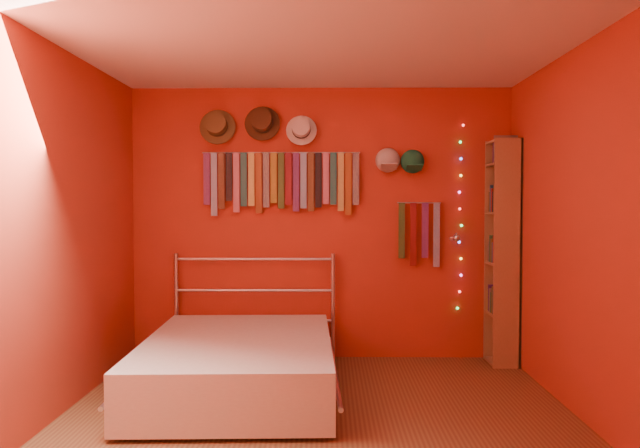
{
  "coord_description": "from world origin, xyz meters",
  "views": [
    {
      "loc": [
        0.07,
        -4.03,
        1.45
      ],
      "look_at": [
        0.0,
        0.9,
        1.27
      ],
      "focal_mm": 35.0,
      "sensor_mm": 36.0,
      "label": 1
    }
  ],
  "objects_px": {
    "tie_rack": "(281,179)",
    "bed": "(239,364)",
    "bookshelf": "(507,250)",
    "reading_lamp": "(456,238)"
  },
  "relations": [
    {
      "from": "tie_rack",
      "to": "bookshelf",
      "type": "xyz_separation_m",
      "value": [
        2.02,
        -0.15,
        -0.64
      ]
    },
    {
      "from": "tie_rack",
      "to": "reading_lamp",
      "type": "bearing_deg",
      "value": -5.64
    },
    {
      "from": "tie_rack",
      "to": "bookshelf",
      "type": "distance_m",
      "value": 2.13
    },
    {
      "from": "bed",
      "to": "reading_lamp",
      "type": "bearing_deg",
      "value": 24.51
    },
    {
      "from": "bookshelf",
      "to": "bed",
      "type": "relative_size",
      "value": 0.98
    },
    {
      "from": "bookshelf",
      "to": "bed",
      "type": "xyz_separation_m",
      "value": [
        -2.27,
        -0.9,
        -0.79
      ]
    },
    {
      "from": "tie_rack",
      "to": "bed",
      "type": "relative_size",
      "value": 0.71
    },
    {
      "from": "reading_lamp",
      "to": "bookshelf",
      "type": "distance_m",
      "value": 0.47
    },
    {
      "from": "tie_rack",
      "to": "bookshelf",
      "type": "bearing_deg",
      "value": -4.38
    },
    {
      "from": "tie_rack",
      "to": "bed",
      "type": "distance_m",
      "value": 1.8
    }
  ]
}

